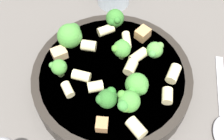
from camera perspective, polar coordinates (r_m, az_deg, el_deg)
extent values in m
plane|color=#5B5651|center=(0.51, 0.00, -2.97)|extent=(2.00, 2.00, 0.00)
cylinder|color=#28231E|center=(0.50, 0.00, -1.85)|extent=(0.25, 0.25, 0.04)
cylinder|color=beige|center=(0.48, 0.00, -0.86)|extent=(0.22, 0.22, 0.01)
torus|color=#28231E|center=(0.48, 0.00, -0.79)|extent=(0.25, 0.25, 0.00)
cylinder|color=#84AD60|center=(0.48, -9.44, -0.39)|extent=(0.01, 0.01, 0.01)
sphere|color=#478E38|center=(0.47, -9.67, 0.52)|extent=(0.02, 0.02, 0.02)
sphere|color=#468539|center=(0.47, -10.89, 0.87)|extent=(0.01, 0.01, 0.01)
sphere|color=#457F32|center=(0.47, -10.30, 0.14)|extent=(0.01, 0.01, 0.01)
sphere|color=#44893A|center=(0.46, -8.95, 0.74)|extent=(0.01, 0.01, 0.01)
cylinder|color=#93B766|center=(0.49, 1.77, 2.76)|extent=(0.01, 0.01, 0.01)
sphere|color=#478E38|center=(0.48, 1.82, 3.90)|extent=(0.03, 0.03, 0.03)
sphere|color=#498B39|center=(0.48, 1.98, 4.78)|extent=(0.01, 0.01, 0.01)
sphere|color=#4A9430|center=(0.47, 0.61, 3.95)|extent=(0.01, 0.01, 0.01)
sphere|color=#418232|center=(0.48, 1.79, 4.99)|extent=(0.01, 0.01, 0.01)
cylinder|color=#9EC175|center=(0.46, 4.42, -3.73)|extent=(0.01, 0.01, 0.01)
sphere|color=#478E38|center=(0.44, 4.55, -2.67)|extent=(0.03, 0.03, 0.03)
sphere|color=#438235|center=(0.44, 5.39, -3.45)|extent=(0.02, 0.02, 0.02)
sphere|color=#3D8E31|center=(0.43, 3.74, -3.72)|extent=(0.01, 0.01, 0.01)
cylinder|color=#93B766|center=(0.54, 0.54, 8.39)|extent=(0.01, 0.01, 0.01)
sphere|color=#387A2D|center=(0.52, 0.55, 9.47)|extent=(0.03, 0.03, 0.03)
sphere|color=#33752C|center=(0.51, 0.93, 9.10)|extent=(0.01, 0.01, 0.01)
sphere|color=#30712A|center=(0.52, 0.04, 8.95)|extent=(0.02, 0.02, 0.02)
cylinder|color=#9EC175|center=(0.50, 7.71, 2.70)|extent=(0.01, 0.01, 0.01)
sphere|color=#569942|center=(0.49, 7.88, 3.57)|extent=(0.03, 0.03, 0.03)
sphere|color=#4B8F42|center=(0.48, 7.40, 2.98)|extent=(0.01, 0.01, 0.01)
sphere|color=#598740|center=(0.49, 8.54, 4.74)|extent=(0.01, 0.01, 0.01)
sphere|color=#4B9F43|center=(0.49, 7.13, 4.14)|extent=(0.01, 0.01, 0.01)
cylinder|color=#93B766|center=(0.44, 3.06, -6.82)|extent=(0.01, 0.01, 0.01)
sphere|color=#478E38|center=(0.43, 3.17, -5.75)|extent=(0.03, 0.03, 0.03)
sphere|color=#468730|center=(0.42, 1.79, -4.51)|extent=(0.01, 0.01, 0.01)
sphere|color=#4A8530|center=(0.42, 2.43, -6.82)|extent=(0.01, 0.01, 0.01)
sphere|color=#3E8739|center=(0.42, 2.04, -6.50)|extent=(0.02, 0.02, 0.02)
cylinder|color=#93B766|center=(0.45, -0.86, -6.12)|extent=(0.01, 0.01, 0.01)
sphere|color=#2D6B28|center=(0.44, -0.88, -5.29)|extent=(0.03, 0.03, 0.03)
sphere|color=#2E6229|center=(0.44, 0.05, -4.85)|extent=(0.02, 0.02, 0.02)
sphere|color=#2D6C29|center=(0.43, -2.05, -5.39)|extent=(0.01, 0.01, 0.01)
sphere|color=#2B6F28|center=(0.44, -0.17, -4.02)|extent=(0.01, 0.01, 0.01)
cylinder|color=#9EC175|center=(0.51, -7.55, 4.93)|extent=(0.01, 0.01, 0.01)
sphere|color=#478E38|center=(0.50, -7.77, 6.18)|extent=(0.04, 0.04, 0.04)
sphere|color=#3E7D34|center=(0.50, -7.04, 7.34)|extent=(0.02, 0.02, 0.02)
sphere|color=#448137|center=(0.50, -6.53, 6.06)|extent=(0.02, 0.02, 0.02)
cylinder|color=beige|center=(0.51, 2.69, 5.45)|extent=(0.03, 0.02, 0.01)
cylinder|color=beige|center=(0.46, -3.05, -3.04)|extent=(0.02, 0.03, 0.02)
cylinder|color=beige|center=(0.48, 11.16, -0.67)|extent=(0.03, 0.03, 0.02)
cylinder|color=beige|center=(0.43, 4.49, -10.47)|extent=(0.03, 0.02, 0.02)
cylinder|color=beige|center=(0.48, 3.41, 0.50)|extent=(0.03, 0.03, 0.02)
cylinder|color=beige|center=(0.49, 4.83, 2.57)|extent=(0.02, 0.03, 0.02)
cylinder|color=beige|center=(0.50, -4.27, 4.46)|extent=(0.03, 0.03, 0.02)
cylinder|color=beige|center=(0.46, -8.13, -3.49)|extent=(0.02, 0.01, 0.01)
cylinder|color=beige|center=(0.47, -5.63, -1.06)|extent=(0.03, 0.03, 0.02)
cylinder|color=beige|center=(0.46, 10.07, -4.66)|extent=(0.03, 0.03, 0.02)
cylinder|color=beige|center=(0.52, -1.13, 7.31)|extent=(0.02, 0.03, 0.02)
cube|color=tan|center=(0.50, -9.62, 3.01)|extent=(0.02, 0.02, 0.02)
cube|color=#A87A4C|center=(0.43, -1.85, -9.96)|extent=(0.02, 0.02, 0.01)
cube|color=tan|center=(0.52, 5.65, 6.63)|extent=(0.03, 0.03, 0.02)
cube|color=#B2B2B7|center=(0.54, 19.33, -2.58)|extent=(0.10, 0.07, 0.01)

